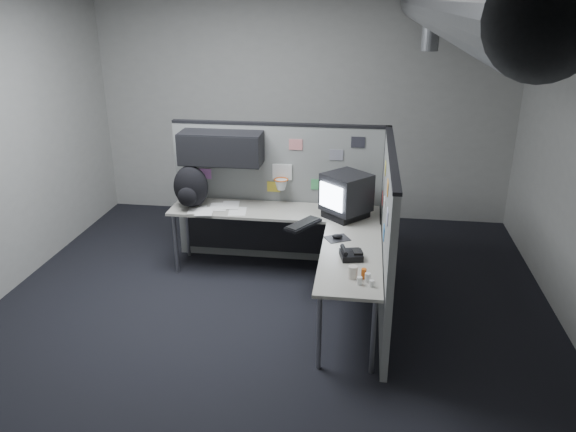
# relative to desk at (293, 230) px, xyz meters

# --- Properties ---
(room) EXTENTS (5.62, 5.62, 3.22)m
(room) POSITION_rel_desk_xyz_m (0.41, -0.70, 1.48)
(room) COLOR black
(room) RESTS_ON ground
(partition_back) EXTENTS (2.44, 0.42, 1.63)m
(partition_back) POSITION_rel_desk_xyz_m (-0.40, 0.53, 0.38)
(partition_back) COLOR gray
(partition_back) RESTS_ON ground
(partition_right) EXTENTS (0.07, 2.23, 1.63)m
(partition_right) POSITION_rel_desk_xyz_m (0.95, -0.49, 0.21)
(partition_right) COLOR gray
(partition_right) RESTS_ON ground
(desk) EXTENTS (2.31, 2.11, 0.73)m
(desk) POSITION_rel_desk_xyz_m (0.00, 0.00, 0.00)
(desk) COLOR #9D9A8E
(desk) RESTS_ON ground
(monitor) EXTENTS (0.59, 0.59, 0.48)m
(monitor) POSITION_rel_desk_xyz_m (0.54, 0.17, 0.36)
(monitor) COLOR black
(monitor) RESTS_ON desk
(keyboard) EXTENTS (0.36, 0.46, 0.04)m
(keyboard) POSITION_rel_desk_xyz_m (0.12, -0.14, 0.14)
(keyboard) COLOR black
(keyboard) RESTS_ON desk
(mouse) EXTENTS (0.28, 0.26, 0.05)m
(mouse) POSITION_rel_desk_xyz_m (0.49, -0.42, 0.13)
(mouse) COLOR black
(mouse) RESTS_ON desk
(phone) EXTENTS (0.23, 0.24, 0.10)m
(phone) POSITION_rel_desk_xyz_m (0.63, -0.83, 0.15)
(phone) COLOR black
(phone) RESTS_ON desk
(bottles) EXTENTS (0.14, 0.17, 0.09)m
(bottles) POSITION_rel_desk_xyz_m (0.77, -1.27, 0.15)
(bottles) COLOR silver
(bottles) RESTS_ON desk
(cup) EXTENTS (0.10, 0.10, 0.11)m
(cup) POSITION_rel_desk_xyz_m (0.66, -1.21, 0.17)
(cup) COLOR beige
(cup) RESTS_ON desk
(papers) EXTENTS (0.67, 0.53, 0.01)m
(papers) POSITION_rel_desk_xyz_m (-0.86, 0.20, 0.12)
(papers) COLOR white
(papers) RESTS_ON desk
(backpack) EXTENTS (0.46, 0.45, 0.47)m
(backpack) POSITION_rel_desk_xyz_m (-1.17, 0.23, 0.35)
(backpack) COLOR black
(backpack) RESTS_ON desk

